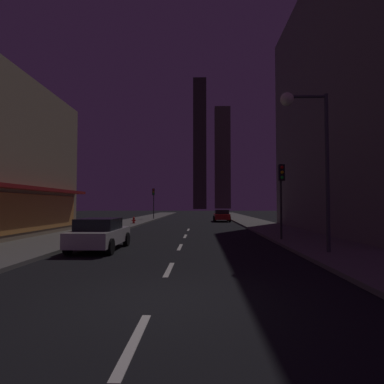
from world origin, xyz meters
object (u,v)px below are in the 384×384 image
at_px(fire_hydrant_far_left, 134,220).
at_px(traffic_light_near_right, 281,185).
at_px(car_parked_near, 100,234).
at_px(car_parked_far, 222,215).
at_px(traffic_light_far_left, 154,197).
at_px(street_lamp_right, 306,132).

height_order(fire_hydrant_far_left, traffic_light_near_right, traffic_light_near_right).
distance_m(car_parked_near, car_parked_far, 25.21).
relative_size(traffic_light_near_right, traffic_light_far_left, 1.00).
bearing_deg(traffic_light_near_right, car_parked_near, -160.59).
bearing_deg(traffic_light_far_left, fire_hydrant_far_left, -92.13).
relative_size(car_parked_near, street_lamp_right, 0.64).
distance_m(car_parked_far, traffic_light_near_right, 21.18).
height_order(car_parked_far, street_lamp_right, street_lamp_right).
xyz_separation_m(car_parked_far, traffic_light_far_left, (-9.10, 4.37, 2.45)).
relative_size(car_parked_far, traffic_light_far_left, 1.01).
relative_size(car_parked_near, car_parked_far, 1.00).
distance_m(fire_hydrant_far_left, street_lamp_right, 22.64).
bearing_deg(street_lamp_right, car_parked_near, 171.70).
relative_size(car_parked_far, fire_hydrant_far_left, 6.48).
xyz_separation_m(traffic_light_near_right, street_lamp_right, (-0.12, -4.52, 1.87)).
relative_size(traffic_light_far_left, street_lamp_right, 0.64).
bearing_deg(fire_hydrant_far_left, street_lamp_right, -59.41).
xyz_separation_m(car_parked_far, fire_hydrant_far_left, (-9.50, -6.39, -0.29)).
relative_size(fire_hydrant_far_left, traffic_light_far_left, 0.16).
distance_m(car_parked_far, fire_hydrant_far_left, 11.45).
height_order(car_parked_near, traffic_light_far_left, traffic_light_far_left).
bearing_deg(car_parked_near, fire_hydrant_far_left, 97.38).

